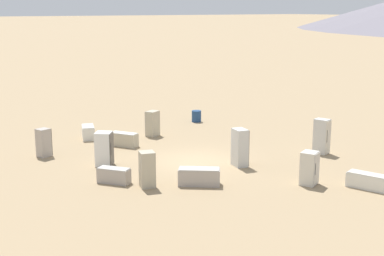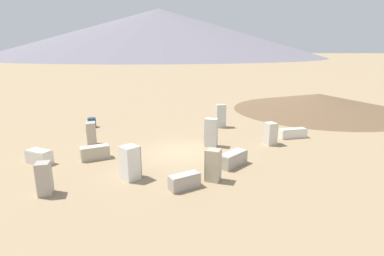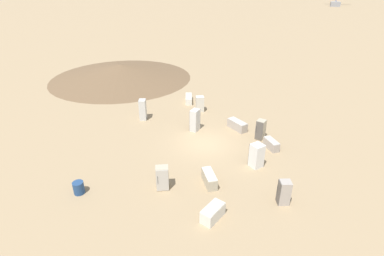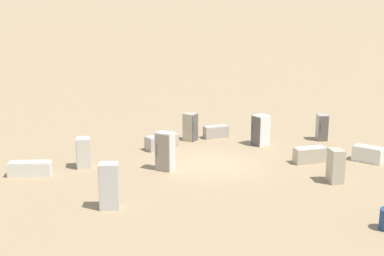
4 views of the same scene
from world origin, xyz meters
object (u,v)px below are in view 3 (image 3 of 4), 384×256
at_px(discarded_fridge_6, 213,213).
at_px(rusty_barrel, 79,188).
at_px(discarded_fridge_2, 256,155).
at_px(discarded_fridge_4, 261,129).
at_px(discarded_fridge_10, 271,144).
at_px(discarded_fridge_8, 189,99).
at_px(discarded_fridge_5, 237,125).
at_px(discarded_fridge_1, 143,110).
at_px(discarded_fridge_9, 284,192).
at_px(discarded_fridge_3, 162,178).
at_px(discarded_fridge_0, 195,120).
at_px(discarded_fridge_11, 209,179).
at_px(discarded_fridge_7, 200,104).

distance_m(discarded_fridge_6, rusty_barrel, 7.99).
xyz_separation_m(discarded_fridge_2, discarded_fridge_4, (-0.14, 3.97, -0.05)).
bearing_deg(discarded_fridge_10, rusty_barrel, -176.55).
bearing_deg(discarded_fridge_10, discarded_fridge_8, 105.31).
bearing_deg(discarded_fridge_5, discarded_fridge_1, -47.84).
distance_m(discarded_fridge_2, discarded_fridge_5, 5.47).
height_order(discarded_fridge_1, discarded_fridge_4, discarded_fridge_1).
distance_m(discarded_fridge_8, discarded_fridge_9, 16.05).
bearing_deg(discarded_fridge_9, discarded_fridge_3, 78.60).
relative_size(discarded_fridge_4, discarded_fridge_6, 1.00).
distance_m(discarded_fridge_4, discarded_fridge_8, 9.50).
bearing_deg(discarded_fridge_4, discarded_fridge_2, 108.63).
relative_size(discarded_fridge_4, rusty_barrel, 2.05).
bearing_deg(discarded_fridge_1, discarded_fridge_9, -48.98).
bearing_deg(discarded_fridge_3, discarded_fridge_0, -110.66).
distance_m(discarded_fridge_6, discarded_fridge_10, 8.63).
distance_m(discarded_fridge_2, discarded_fridge_4, 3.98).
bearing_deg(discarded_fridge_5, discarded_fridge_2, 60.87).
xyz_separation_m(discarded_fridge_1, discarded_fridge_10, (11.22, -1.72, -0.59)).
relative_size(discarded_fridge_0, discarded_fridge_10, 1.24).
relative_size(discarded_fridge_8, discarded_fridge_11, 1.23).
bearing_deg(discarded_fridge_7, discarded_fridge_11, -95.89).
distance_m(discarded_fridge_3, discarded_fridge_6, 3.81).
relative_size(discarded_fridge_2, discarded_fridge_11, 1.01).
height_order(discarded_fridge_0, discarded_fridge_5, discarded_fridge_0).
bearing_deg(discarded_fridge_5, discarded_fridge_0, -31.10).
bearing_deg(discarded_fridge_7, discarded_fridge_4, -56.71).
height_order(discarded_fridge_5, discarded_fridge_9, discarded_fridge_9).
distance_m(discarded_fridge_5, rusty_barrel, 13.25).
relative_size(discarded_fridge_2, discarded_fridge_8, 0.82).
bearing_deg(rusty_barrel, discarded_fridge_8, 83.62).
xyz_separation_m(discarded_fridge_9, discarded_fridge_10, (-1.07, 5.93, -0.39)).
bearing_deg(discarded_fridge_4, discarded_fridge_0, 18.88).
relative_size(discarded_fridge_2, discarded_fridge_6, 1.06).
height_order(discarded_fridge_7, rusty_barrel, discarded_fridge_7).
height_order(discarded_fridge_3, discarded_fridge_10, discarded_fridge_3).
height_order(discarded_fridge_7, discarded_fridge_10, discarded_fridge_7).
distance_m(discarded_fridge_4, discarded_fridge_7, 7.02).
xyz_separation_m(discarded_fridge_0, discarded_fridge_6, (3.85, -9.35, -0.53)).
bearing_deg(discarded_fridge_1, discarded_fridge_0, -24.57).
distance_m(discarded_fridge_0, discarded_fridge_10, 6.35).
distance_m(discarded_fridge_0, discarded_fridge_8, 6.28).
bearing_deg(discarded_fridge_11, discarded_fridge_8, -97.58).
relative_size(discarded_fridge_11, rusty_barrel, 2.16).
bearing_deg(rusty_barrel, discarded_fridge_9, 13.33).
bearing_deg(discarded_fridge_9, discarded_fridge_10, -7.93).
relative_size(discarded_fridge_1, discarded_fridge_3, 1.22).
bearing_deg(discarded_fridge_1, discarded_fridge_3, -74.75).
xyz_separation_m(discarded_fridge_0, discarded_fridge_10, (6.24, -1.06, -0.58)).
height_order(discarded_fridge_9, discarded_fridge_11, discarded_fridge_9).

